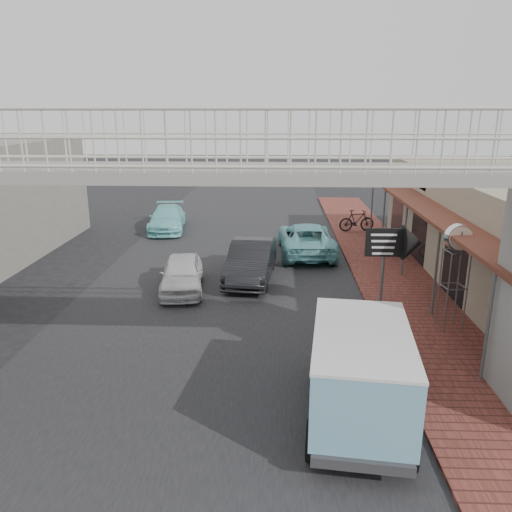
# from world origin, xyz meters

# --- Properties ---
(ground) EXTENTS (120.00, 120.00, 0.00)m
(ground) POSITION_xyz_m (0.00, 0.00, 0.00)
(ground) COLOR black
(ground) RESTS_ON ground
(road_strip) EXTENTS (10.00, 60.00, 0.01)m
(road_strip) POSITION_xyz_m (0.00, 0.00, 0.01)
(road_strip) COLOR black
(road_strip) RESTS_ON ground
(sidewalk) EXTENTS (3.00, 40.00, 0.10)m
(sidewalk) POSITION_xyz_m (6.50, 3.00, 0.05)
(sidewalk) COLOR brown
(sidewalk) RESTS_ON ground
(footbridge) EXTENTS (16.40, 2.40, 6.34)m
(footbridge) POSITION_xyz_m (0.00, -4.00, 3.18)
(footbridge) COLOR gray
(footbridge) RESTS_ON ground
(white_hatchback) EXTENTS (1.94, 3.84, 1.25)m
(white_hatchback) POSITION_xyz_m (-1.45, 3.11, 0.63)
(white_hatchback) COLOR silver
(white_hatchback) RESTS_ON ground
(dark_sedan) EXTENTS (1.94, 4.62, 1.48)m
(dark_sedan) POSITION_xyz_m (0.99, 4.45, 0.74)
(dark_sedan) COLOR black
(dark_sedan) RESTS_ON ground
(angkot_curb) EXTENTS (2.59, 5.20, 1.42)m
(angkot_curb) POSITION_xyz_m (3.30, 8.14, 0.71)
(angkot_curb) COLOR #68B3B5
(angkot_curb) RESTS_ON ground
(angkot_far) EXTENTS (2.34, 4.65, 1.29)m
(angkot_far) POSITION_xyz_m (-4.00, 12.46, 0.65)
(angkot_far) COLOR #7ED9DA
(angkot_far) RESTS_ON ground
(angkot_van) EXTENTS (2.40, 4.50, 2.11)m
(angkot_van) POSITION_xyz_m (3.71, -4.58, 1.34)
(angkot_van) COLOR black
(angkot_van) RESTS_ON ground
(motorcycle_near) EXTENTS (1.69, 0.85, 0.85)m
(motorcycle_near) POSITION_xyz_m (7.00, 7.59, 0.52)
(motorcycle_near) COLOR black
(motorcycle_near) RESTS_ON sidewalk
(motorcycle_far) EXTENTS (1.98, 0.87, 1.15)m
(motorcycle_far) POSITION_xyz_m (6.20, 12.26, 0.67)
(motorcycle_far) COLOR black
(motorcycle_far) RESTS_ON sidewalk
(street_clock) EXTENTS (0.80, 0.68, 3.14)m
(street_clock) POSITION_xyz_m (7.10, -0.01, 2.71)
(street_clock) COLOR #59595B
(street_clock) RESTS_ON sidewalk
(arrow_sign) EXTENTS (1.70, 1.07, 2.94)m
(arrow_sign) POSITION_xyz_m (5.92, 0.69, 2.48)
(arrow_sign) COLOR #59595B
(arrow_sign) RESTS_ON sidewalk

